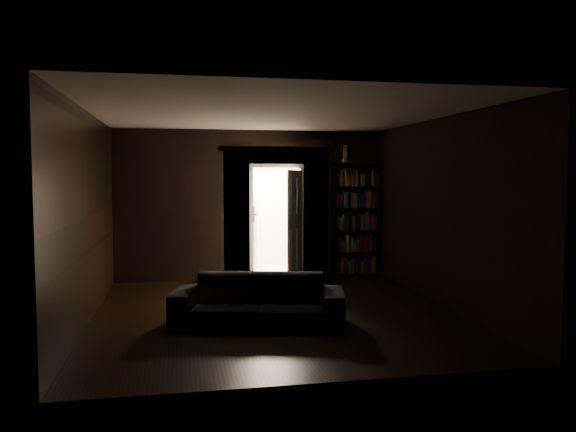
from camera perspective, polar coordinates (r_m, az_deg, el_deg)
name	(u,v)px	position (r m, az deg, el deg)	size (l,w,h in m)	color
ground	(275,313)	(8.07, -1.35, -9.82)	(5.50, 5.50, 0.00)	black
room_walls	(263,192)	(8.89, -2.58, 2.42)	(5.02, 5.61, 2.84)	black
kitchen_alcove	(268,211)	(11.76, -2.09, 0.50)	(2.20, 1.80, 2.60)	#B4AB9D
sofa	(258,292)	(7.37, -3.04, -7.75)	(2.21, 0.96, 0.85)	black
bookshelf	(355,220)	(10.86, 6.80, -0.39)	(0.90, 0.32, 2.20)	black
refrigerator	(238,229)	(11.95, -5.11, -1.31)	(0.74, 0.68, 1.65)	white
door	(295,226)	(10.33, 0.71, -1.01)	(0.85, 0.05, 2.05)	white
figurine	(345,154)	(10.77, 5.85, 6.32)	(0.11, 0.11, 0.33)	white
bottles	(241,183)	(11.81, -4.79, 3.34)	(0.71, 0.09, 0.29)	black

